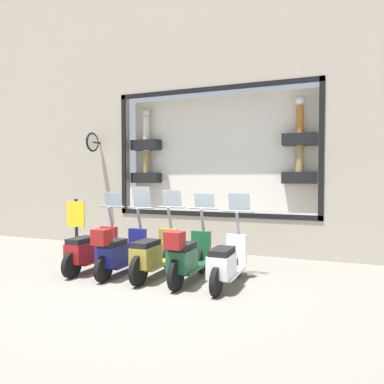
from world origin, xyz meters
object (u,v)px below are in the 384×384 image
at_px(scooter_olive_2, 153,255).
at_px(scooter_red_4, 90,250).
at_px(scooter_white_0, 227,262).
at_px(shop_sign_post, 76,230).
at_px(scooter_green_1, 187,256).
at_px(scooter_navy_3, 119,251).

bearing_deg(scooter_olive_2, scooter_red_4, 90.24).
relative_size(scooter_white_0, shop_sign_post, 1.26).
bearing_deg(scooter_green_1, scooter_olive_2, 85.10).
distance_m(scooter_green_1, scooter_olive_2, 0.71).
bearing_deg(scooter_red_4, scooter_green_1, -91.48).
xyz_separation_m(scooter_olive_2, scooter_navy_3, (-0.07, 0.71, 0.02)).
bearing_deg(scooter_white_0, shop_sign_post, 83.94).
relative_size(scooter_olive_2, shop_sign_post, 1.27).
bearing_deg(scooter_white_0, scooter_navy_3, 91.62).
height_order(scooter_green_1, scooter_navy_3, scooter_navy_3).
distance_m(scooter_olive_2, shop_sign_post, 2.12).
bearing_deg(scooter_olive_2, scooter_white_0, -90.28).
distance_m(scooter_green_1, scooter_navy_3, 1.42).
bearing_deg(shop_sign_post, scooter_navy_3, -107.63).
bearing_deg(scooter_navy_3, scooter_white_0, -88.38).
height_order(scooter_green_1, scooter_olive_2, scooter_olive_2).
xyz_separation_m(scooter_white_0, shop_sign_post, (0.37, 3.49, 0.33)).
bearing_deg(scooter_red_4, shop_sign_post, 60.16).
relative_size(scooter_green_1, scooter_olive_2, 1.00).
bearing_deg(shop_sign_post, scooter_white_0, -96.06).
bearing_deg(scooter_green_1, scooter_white_0, -85.65).
bearing_deg(scooter_navy_3, shop_sign_post, 72.37).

